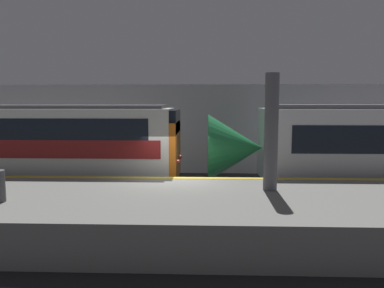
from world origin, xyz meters
The scene contains 4 objects.
ground_plane centered at (0.00, 0.00, 0.00)m, with size 120.00×120.00×0.00m, color black.
platform centered at (0.00, -2.57, 0.56)m, with size 40.00×5.15×1.13m.
station_rear_barrier centered at (0.00, 6.63, 2.33)m, with size 50.00×0.15×4.66m.
support_pillar_near centered at (3.06, -1.79, 2.88)m, with size 0.41×0.41×3.51m.
Camera 1 is at (1.10, -13.01, 3.81)m, focal length 35.00 mm.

